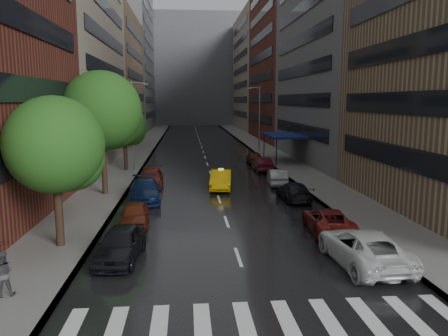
{
  "coord_description": "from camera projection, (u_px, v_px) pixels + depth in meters",
  "views": [
    {
      "loc": [
        -2.34,
        -15.32,
        7.23
      ],
      "look_at": [
        0.0,
        11.78,
        3.0
      ],
      "focal_mm": 35.0,
      "sensor_mm": 36.0,
      "label": 1
    }
  ],
  "objects": [
    {
      "name": "sidewalk_left",
      "position": [
        142.0,
        149.0,
        64.84
      ],
      "size": [
        4.0,
        140.0,
        0.15
      ],
      "primitive_type": "cube",
      "color": "gray",
      "rests_on": "ground"
    },
    {
      "name": "tree_near",
      "position": [
        55.0,
        145.0,
        20.79
      ],
      "size": [
        4.69,
        4.69,
        7.47
      ],
      "color": "#382619",
      "rests_on": "ground"
    },
    {
      "name": "building_far",
      "position": [
        193.0,
        71.0,
        130.1
      ],
      "size": [
        40.0,
        14.0,
        32.0
      ],
      "primitive_type": "cube",
      "color": "slate",
      "rests_on": "ground"
    },
    {
      "name": "sidewalk_right",
      "position": [
        261.0,
        148.0,
        66.37
      ],
      "size": [
        4.0,
        140.0,
        0.15
      ],
      "primitive_type": "cube",
      "color": "gray",
      "rests_on": "ground"
    },
    {
      "name": "ground",
      "position": [
        251.0,
        295.0,
        16.4
      ],
      "size": [
        220.0,
        220.0,
        0.0
      ],
      "primitive_type": "plane",
      "color": "gray",
      "rests_on": "ground"
    },
    {
      "name": "street_lamp_right",
      "position": [
        259.0,
        117.0,
        60.6
      ],
      "size": [
        1.74,
        0.22,
        9.0
      ],
      "color": "gray",
      "rests_on": "sidewalk_right"
    },
    {
      "name": "buildings_right",
      "position": [
        292.0,
        52.0,
        71.18
      ],
      "size": [
        8.05,
        109.1,
        36.0
      ],
      "color": "#937A5B",
      "rests_on": "ground"
    },
    {
      "name": "crosswalk",
      "position": [
        266.0,
        321.0,
        14.44
      ],
      "size": [
        13.15,
        2.8,
        0.01
      ],
      "color": "silver",
      "rests_on": "ground"
    },
    {
      "name": "parked_cars_right",
      "position": [
        296.0,
        192.0,
        31.14
      ],
      "size": [
        2.9,
        36.36,
        1.59
      ],
      "color": "silver",
      "rests_on": "ground"
    },
    {
      "name": "taxi",
      "position": [
        221.0,
        180.0,
        35.82
      ],
      "size": [
        2.16,
        4.88,
        1.56
      ],
      "primitive_type": "imported",
      "rotation": [
        0.0,
        0.0,
        -0.11
      ],
      "color": "yellow",
      "rests_on": "ground"
    },
    {
      "name": "road",
      "position": [
        202.0,
        149.0,
        65.62
      ],
      "size": [
        14.0,
        140.0,
        0.01
      ],
      "primitive_type": "cube",
      "color": "black",
      "rests_on": "ground"
    },
    {
      "name": "buildings_left",
      "position": [
        107.0,
        46.0,
        70.54
      ],
      "size": [
        8.0,
        108.0,
        38.0
      ],
      "color": "maroon",
      "rests_on": "ground"
    },
    {
      "name": "parked_cars_left",
      "position": [
        142.0,
        198.0,
        29.31
      ],
      "size": [
        2.68,
        22.22,
        1.57
      ],
      "color": "black",
      "rests_on": "ground"
    },
    {
      "name": "awning",
      "position": [
        283.0,
        136.0,
        51.13
      ],
      "size": [
        4.0,
        8.0,
        3.12
      ],
      "color": "navy",
      "rests_on": "sidewalk_right"
    },
    {
      "name": "street_lamp_left",
      "position": [
        133.0,
        123.0,
        44.52
      ],
      "size": [
        1.74,
        0.22,
        9.0
      ],
      "color": "gray",
      "rests_on": "sidewalk_left"
    },
    {
      "name": "ped_black_umbrella",
      "position": [
        1.0,
        264.0,
        15.78
      ],
      "size": [
        0.96,
        0.98,
        2.09
      ],
      "color": "#414246",
      "rests_on": "sidewalk_left"
    },
    {
      "name": "tree_mid",
      "position": [
        102.0,
        111.0,
        32.5
      ],
      "size": [
        5.92,
        5.92,
        9.43
      ],
      "color": "#382619",
      "rests_on": "ground"
    },
    {
      "name": "tree_far",
      "position": [
        125.0,
        125.0,
        44.3
      ],
      "size": [
        4.37,
        4.37,
        6.96
      ],
      "color": "#382619",
      "rests_on": "ground"
    }
  ]
}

